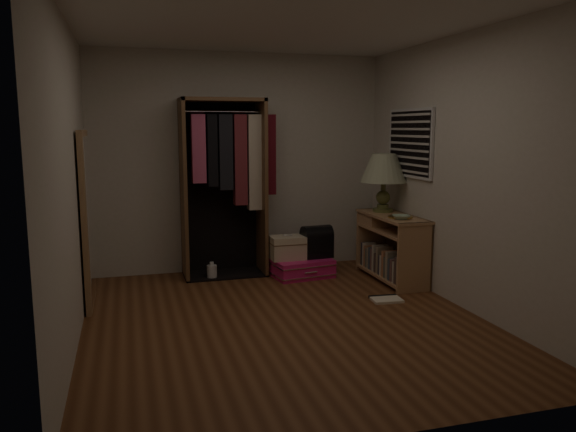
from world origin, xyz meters
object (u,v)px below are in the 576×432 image
object	(u,v)px
train_case	(287,247)
white_jug	(212,272)
table_lamp	(384,169)
console_bookshelf	(390,245)
open_wardrobe	(229,171)
pink_suitcase	(301,267)
black_bag	(317,241)
floor_mirror	(87,219)

from	to	relation	value
train_case	white_jug	distance (m)	0.91
table_lamp	white_jug	size ratio (longest dim) A/B	3.39
console_bookshelf	open_wardrobe	distance (m)	2.04
pink_suitcase	table_lamp	world-z (taller)	table_lamp
pink_suitcase	train_case	xyz separation A→B (m)	(-0.16, 0.03, 0.24)
open_wardrobe	train_case	bearing A→B (deg)	-26.32
pink_suitcase	white_jug	bearing A→B (deg)	162.34
black_bag	train_case	bearing A→B (deg)	175.10
open_wardrobe	pink_suitcase	distance (m)	1.41
train_case	white_jug	world-z (taller)	train_case
train_case	black_bag	world-z (taller)	black_bag
pink_suitcase	white_jug	world-z (taller)	pink_suitcase
open_wardrobe	train_case	size ratio (longest dim) A/B	5.08
console_bookshelf	table_lamp	distance (m)	0.88
console_bookshelf	table_lamp	xyz separation A→B (m)	(0.00, 0.21, 0.85)
open_wardrobe	white_jug	xyz separation A→B (m)	(-0.24, -0.17, -1.14)
floor_mirror	black_bag	xyz separation A→B (m)	(2.50, 0.46, -0.45)
open_wardrobe	black_bag	xyz separation A→B (m)	(0.98, -0.30, -0.82)
open_wardrobe	table_lamp	xyz separation A→B (m)	(1.72, -0.51, 0.02)
console_bookshelf	floor_mirror	bearing A→B (deg)	-179.25
open_wardrobe	black_bag	world-z (taller)	open_wardrobe
floor_mirror	pink_suitcase	distance (m)	2.46
train_case	white_jug	size ratio (longest dim) A/B	2.03
black_bag	table_lamp	xyz separation A→B (m)	(0.74, -0.20, 0.84)
floor_mirror	pink_suitcase	xyz separation A→B (m)	(2.30, 0.42, -0.75)
white_jug	floor_mirror	bearing A→B (deg)	-154.88
black_bag	white_jug	xyz separation A→B (m)	(-1.22, 0.14, -0.32)
open_wardrobe	floor_mirror	size ratio (longest dim) A/B	1.21
console_bookshelf	pink_suitcase	world-z (taller)	console_bookshelf
console_bookshelf	table_lamp	bearing A→B (deg)	88.90
console_bookshelf	table_lamp	world-z (taller)	table_lamp
open_wardrobe	pink_suitcase	size ratio (longest dim) A/B	2.74
pink_suitcase	black_bag	size ratio (longest dim) A/B	1.98
console_bookshelf	pink_suitcase	bearing A→B (deg)	157.79
pink_suitcase	black_bag	xyz separation A→B (m)	(0.20, 0.04, 0.30)
console_bookshelf	train_case	xyz separation A→B (m)	(-1.10, 0.42, -0.05)
black_bag	white_jug	world-z (taller)	black_bag
open_wardrobe	train_case	distance (m)	1.12
floor_mirror	pink_suitcase	bearing A→B (deg)	10.44
open_wardrobe	white_jug	size ratio (longest dim) A/B	10.30
white_jug	table_lamp	bearing A→B (deg)	-9.91
pink_suitcase	white_jug	xyz separation A→B (m)	(-1.02, 0.18, -0.02)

